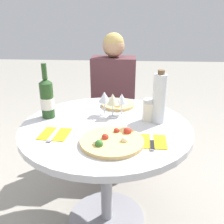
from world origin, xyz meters
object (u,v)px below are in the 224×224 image
dining_table (106,146)px  wine_bottle (47,98)px  seated_diner (113,110)px  chair_behind_diner (114,113)px  tall_carafe (159,98)px  pizza_large (112,141)px

dining_table → wine_bottle: wine_bottle is taller
seated_diner → wine_bottle: bearing=60.5°
chair_behind_diner → seated_diner: bearing=90.0°
seated_diner → tall_carafe: bearing=115.1°
pizza_large → tall_carafe: 0.40m
seated_diner → tall_carafe: seated_diner is taller
dining_table → pizza_large: bearing=-76.7°
dining_table → pizza_large: size_ratio=3.09×
chair_behind_diner → tall_carafe: tall_carafe is taller
chair_behind_diner → wine_bottle: bearing=65.3°
dining_table → tall_carafe: size_ratio=3.17×
dining_table → chair_behind_diner: bearing=90.4°
dining_table → tall_carafe: tall_carafe is taller
dining_table → seated_diner: seated_diner is taller
pizza_large → wine_bottle: (-0.42, 0.31, 0.11)m
seated_diner → pizza_large: size_ratio=3.67×
seated_diner → dining_table: bearing=90.5°
seated_diner → chair_behind_diner: bearing=-90.0°
dining_table → wine_bottle: 0.46m
seated_diner → wine_bottle: (-0.36, -0.64, 0.32)m
pizza_large → tall_carafe: bearing=47.7°
dining_table → chair_behind_diner: (-0.01, 0.87, -0.14)m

